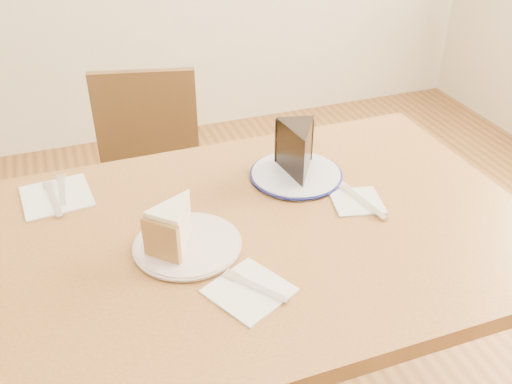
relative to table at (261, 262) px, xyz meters
The scene contains 13 objects.
table is the anchor object (origin of this frame).
chair_far 0.75m from the table, 100.52° to the left, with size 0.49×0.49×0.82m.
plate_cream 0.20m from the table, behind, with size 0.22×0.22×0.01m, color silver.
plate_navy 0.25m from the table, 47.18° to the left, with size 0.22×0.22×0.01m, color white.
carrot_cake 0.24m from the table, behind, with size 0.08×0.11×0.09m, color beige, non-canonical shape.
chocolate_cake 0.28m from the table, 45.56° to the left, with size 0.09×0.13×0.11m, color black, non-canonical shape.
napkin_cream 0.23m from the table, 116.61° to the right, with size 0.13×0.13×0.00m, color white.
napkin_navy 0.26m from the table, ahead, with size 0.11×0.11×0.00m, color white.
napkin_spare 0.50m from the table, 146.18° to the left, with size 0.15×0.15×0.00m, color white.
fork_cream 0.22m from the table, 113.18° to the right, with size 0.01×0.14×0.00m, color silver.
knife_navy 0.27m from the table, ahead, with size 0.02×0.17×0.00m, color silver.
fork_spare 0.50m from the table, 143.59° to the left, with size 0.01×0.14×0.00m, color silver.
knife_spare 0.50m from the table, 148.26° to the left, with size 0.01×0.16×0.00m, color silver.
Camera 1 is at (-0.35, -0.93, 1.49)m, focal length 40.00 mm.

